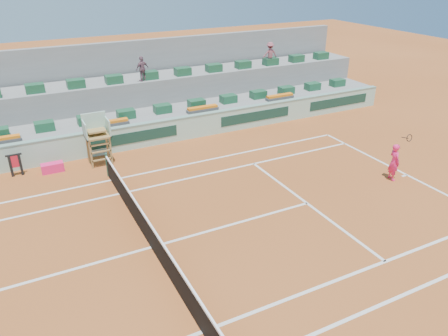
{
  "coord_description": "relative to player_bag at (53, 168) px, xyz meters",
  "views": [
    {
      "loc": [
        -3.27,
        -11.78,
        8.72
      ],
      "look_at": [
        4.0,
        2.5,
        1.0
      ],
      "focal_mm": 35.0,
      "sensor_mm": 36.0,
      "label": 1
    }
  ],
  "objects": [
    {
      "name": "tennis_net",
      "position": [
        2.13,
        -7.51,
        0.31
      ],
      "size": [
        0.1,
        11.97,
        1.1
      ],
      "color": "black",
      "rests_on": "ground"
    },
    {
      "name": "tennis_player",
      "position": [
        13.09,
        -7.47,
        0.62
      ],
      "size": [
        0.53,
        0.9,
        2.28
      ],
      "color": "#FF216A",
      "rests_on": "ground"
    },
    {
      "name": "advertising_hoarding",
      "position": [
        2.15,
        0.99,
        0.42
      ],
      "size": [
        36.0,
        0.34,
        1.26
      ],
      "color": "#9FC8B4",
      "rests_on": "ground"
    },
    {
      "name": "seating_tier_lower",
      "position": [
        2.13,
        3.19,
        0.39
      ],
      "size": [
        36.0,
        4.0,
        1.2
      ],
      "primitive_type": "cube",
      "color": "gray",
      "rests_on": "ground"
    },
    {
      "name": "seat_row_lower",
      "position": [
        2.13,
        2.29,
        1.21
      ],
      "size": [
        32.9,
        0.6,
        0.44
      ],
      "color": "#194D2F",
      "rests_on": "seating_tier_lower"
    },
    {
      "name": "player_bag",
      "position": [
        0.0,
        0.0,
        0.0
      ],
      "size": [
        0.95,
        0.42,
        0.42
      ],
      "primitive_type": "cube",
      "color": "#FF216A",
      "rests_on": "ground"
    },
    {
      "name": "seating_tier_upper",
      "position": [
        2.13,
        4.79,
        1.09
      ],
      "size": [
        36.0,
        2.4,
        2.6
      ],
      "primitive_type": "cube",
      "color": "gray",
      "rests_on": "ground"
    },
    {
      "name": "stadium_back_wall",
      "position": [
        2.13,
        6.39,
        1.99
      ],
      "size": [
        36.0,
        0.4,
        4.4
      ],
      "primitive_type": "cube",
      "color": "gray",
      "rests_on": "ground"
    },
    {
      "name": "court_lines",
      "position": [
        2.13,
        -7.51,
        -0.21
      ],
      "size": [
        23.89,
        11.09,
        0.01
      ],
      "color": "silver",
      "rests_on": "ground"
    },
    {
      "name": "ground",
      "position": [
        2.13,
        -7.51,
        -0.21
      ],
      "size": [
        90.0,
        90.0,
        0.0
      ],
      "primitive_type": "plane",
      "color": "brown",
      "rests_on": "ground"
    },
    {
      "name": "towel_rack",
      "position": [
        -1.45,
        0.32,
        0.39
      ],
      "size": [
        0.67,
        0.11,
        1.03
      ],
      "color": "black",
      "rests_on": "ground"
    },
    {
      "name": "spectator_right",
      "position": [
        14.0,
        4.11,
        3.11
      ],
      "size": [
        0.97,
        0.62,
        1.43
      ],
      "primitive_type": "imported",
      "rotation": [
        0.0,
        0.0,
        3.04
      ],
      "color": "#8B454F",
      "rests_on": "seating_tier_upper"
    },
    {
      "name": "umpire_chair",
      "position": [
        2.13,
        -0.01,
        1.33
      ],
      "size": [
        1.1,
        0.9,
        2.4
      ],
      "color": "olive",
      "rests_on": "ground"
    },
    {
      "name": "flower_planters",
      "position": [
        0.63,
        1.49,
        1.12
      ],
      "size": [
        26.8,
        0.36,
        0.28
      ],
      "color": "#454545",
      "rests_on": "seating_tier_lower"
    },
    {
      "name": "seat_row_upper",
      "position": [
        2.13,
        4.19,
        2.61
      ],
      "size": [
        32.9,
        0.6,
        0.44
      ],
      "color": "#194D2F",
      "rests_on": "seating_tier_upper"
    },
    {
      "name": "spectator_mid",
      "position": [
        5.66,
        3.91,
        3.07
      ],
      "size": [
        0.87,
        0.6,
        1.36
      ],
      "primitive_type": "imported",
      "rotation": [
        0.0,
        0.0,
        3.51
      ],
      "color": "#795160",
      "rests_on": "seating_tier_upper"
    }
  ]
}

